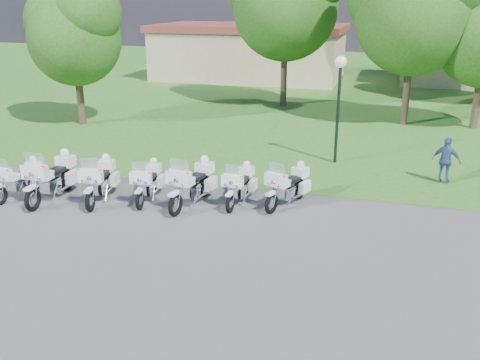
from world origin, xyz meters
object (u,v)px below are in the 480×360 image
(motorcycle_0, at_px, (20,178))
(motorcycle_5, at_px, (240,184))
(motorcycle_4, at_px, (193,183))
(motorcycle_3, at_px, (148,181))
(motorcycle_2, at_px, (100,180))
(motorcycle_1, at_px, (52,177))
(bystander_c, at_px, (446,161))
(lamp_post, at_px, (340,83))
(motorcycle_6, at_px, (288,185))

(motorcycle_0, distance_m, motorcycle_5, 7.17)
(motorcycle_0, height_order, motorcycle_4, motorcycle_4)
(motorcycle_3, bearing_deg, motorcycle_2, 8.97)
(motorcycle_1, xyz_separation_m, bystander_c, (12.19, 5.06, 0.08))
(motorcycle_5, bearing_deg, bystander_c, -146.31)
(lamp_post, relative_size, bystander_c, 2.52)
(lamp_post, bearing_deg, motorcycle_6, -100.58)
(motorcycle_3, relative_size, motorcycle_5, 1.00)
(motorcycle_6, bearing_deg, motorcycle_2, 32.52)
(motorcycle_1, xyz_separation_m, motorcycle_3, (2.96, 0.79, -0.13))
(bystander_c, bearing_deg, motorcycle_5, 47.00)
(motorcycle_1, xyz_separation_m, motorcycle_4, (4.49, 0.76, -0.03))
(lamp_post, bearing_deg, motorcycle_5, -114.99)
(motorcycle_0, bearing_deg, lamp_post, -139.23)
(motorcycle_0, xyz_separation_m, motorcycle_4, (5.67, 0.84, 0.11))
(motorcycle_2, distance_m, lamp_post, 9.43)
(bystander_c, bearing_deg, motorcycle_6, 52.04)
(motorcycle_1, relative_size, motorcycle_6, 1.21)
(bystander_c, bearing_deg, motorcycle_0, 37.37)
(motorcycle_1, height_order, motorcycle_6, motorcycle_1)
(motorcycle_6, distance_m, lamp_post, 5.54)
(motorcycle_4, relative_size, bystander_c, 1.54)
(motorcycle_1, bearing_deg, bystander_c, -158.82)
(motorcycle_2, xyz_separation_m, bystander_c, (10.68, 4.72, 0.14))
(motorcycle_0, bearing_deg, motorcycle_1, -170.36)
(motorcycle_6, relative_size, bystander_c, 1.33)
(motorcycle_4, height_order, motorcycle_5, motorcycle_4)
(lamp_post, bearing_deg, motorcycle_2, -137.81)
(motorcycle_4, relative_size, lamp_post, 0.61)
(motorcycle_5, height_order, lamp_post, lamp_post)
(motorcycle_1, distance_m, lamp_post, 10.75)
(motorcycle_1, height_order, motorcycle_5, motorcycle_1)
(motorcycle_2, bearing_deg, motorcycle_5, -179.13)
(motorcycle_5, xyz_separation_m, lamp_post, (2.40, 5.15, 2.50))
(motorcycle_0, height_order, motorcycle_6, motorcycle_6)
(motorcycle_3, height_order, motorcycle_4, motorcycle_4)
(motorcycle_4, bearing_deg, motorcycle_0, 17.22)
(motorcycle_2, bearing_deg, lamp_post, -149.57)
(motorcycle_6, bearing_deg, motorcycle_3, 30.78)
(motorcycle_1, height_order, motorcycle_2, motorcycle_1)
(motorcycle_3, bearing_deg, motorcycle_6, -177.84)
(motorcycle_2, bearing_deg, motorcycle_0, -3.09)
(motorcycle_0, xyz_separation_m, motorcycle_2, (2.68, 0.41, 0.07))
(bystander_c, bearing_deg, motorcycle_2, 40.22)
(motorcycle_1, bearing_deg, motorcycle_5, -168.74)
(bystander_c, bearing_deg, lamp_post, -3.26)
(motorcycle_3, distance_m, motorcycle_5, 2.95)
(motorcycle_6, bearing_deg, motorcycle_1, 32.62)
(motorcycle_6, height_order, lamp_post, lamp_post)
(motorcycle_5, bearing_deg, motorcycle_6, -166.50)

